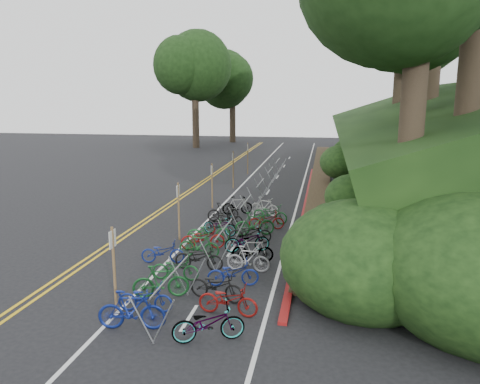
# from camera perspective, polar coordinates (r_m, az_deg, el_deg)

# --- Properties ---
(ground) EXTENTS (120.00, 120.00, 0.00)m
(ground) POSITION_cam_1_polar(r_m,az_deg,el_deg) (16.31, -14.85, -10.63)
(ground) COLOR black
(ground) RESTS_ON ground
(road_markings) EXTENTS (7.47, 80.00, 0.01)m
(road_markings) POSITION_cam_1_polar(r_m,az_deg,el_deg) (25.20, -3.81, -2.42)
(road_markings) COLOR gold
(road_markings) RESTS_ON ground
(red_curb) EXTENTS (0.25, 28.00, 0.10)m
(red_curb) POSITION_cam_1_polar(r_m,az_deg,el_deg) (26.32, 7.99, -1.80)
(red_curb) COLOR maroon
(red_curb) RESTS_ON ground
(embankment) EXTENTS (14.30, 48.14, 9.11)m
(embankment) POSITION_cam_1_polar(r_m,az_deg,el_deg) (33.43, 21.22, 4.72)
(embankment) COLOR black
(embankment) RESTS_ON ground
(tree_cluster) EXTENTS (33.60, 55.00, 20.46)m
(tree_cluster) POSITION_cam_1_polar(r_m,az_deg,el_deg) (36.41, 16.21, 21.59)
(tree_cluster) COLOR #2D2319
(tree_cluster) RESTS_ON ground
(bike_rack_front) EXTENTS (1.19, 3.17, 1.27)m
(bike_rack_front) POSITION_cam_1_polar(r_m,az_deg,el_deg) (13.26, -8.38, -11.29)
(bike_rack_front) COLOR gray
(bike_rack_front) RESTS_ON ground
(bike_racks_rest) EXTENTS (1.14, 23.00, 1.17)m
(bike_racks_rest) POSITION_cam_1_polar(r_m,az_deg,el_deg) (27.36, 2.47, 0.53)
(bike_racks_rest) COLOR gray
(bike_racks_rest) RESTS_ON ground
(signpost_near) EXTENTS (0.08, 0.40, 2.49)m
(signpost_near) POSITION_cam_1_polar(r_m,az_deg,el_deg) (13.83, -15.13, -8.39)
(signpost_near) COLOR brown
(signpost_near) RESTS_ON ground
(signposts_rest) EXTENTS (0.08, 18.40, 2.50)m
(signposts_rest) POSITION_cam_1_polar(r_m,az_deg,el_deg) (28.65, -2.01, 2.19)
(signposts_rest) COLOR brown
(signposts_rest) RESTS_ON ground
(bike_front) EXTENTS (0.79, 1.67, 0.85)m
(bike_front) POSITION_cam_1_polar(r_m,az_deg,el_deg) (17.66, -9.39, -7.21)
(bike_front) COLOR navy
(bike_front) RESTS_ON ground
(bike_valet) EXTENTS (3.39, 14.81, 1.09)m
(bike_valet) POSITION_cam_1_polar(r_m,az_deg,el_deg) (18.03, -1.97, -6.51)
(bike_valet) COLOR navy
(bike_valet) RESTS_ON ground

